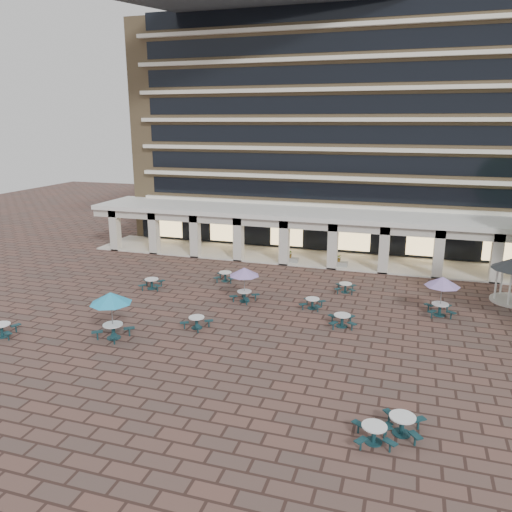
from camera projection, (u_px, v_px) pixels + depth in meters
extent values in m
plane|color=brown|center=(268.00, 318.00, 31.82)|extent=(120.00, 120.00, 0.00)
cube|color=#917752|center=(336.00, 133.00, 52.43)|extent=(40.00, 15.00, 22.00)
cube|color=silver|center=(320.00, 205.00, 46.99)|extent=(36.80, 0.50, 0.35)
cube|color=black|center=(321.00, 191.00, 46.86)|extent=(35.20, 0.05, 1.60)
cube|color=silver|center=(321.00, 178.00, 46.31)|extent=(36.80, 0.50, 0.35)
cube|color=black|center=(322.00, 163.00, 46.18)|extent=(35.20, 0.05, 1.60)
cube|color=silver|center=(322.00, 149.00, 45.63)|extent=(36.80, 0.50, 0.35)
cube|color=black|center=(323.00, 134.00, 45.50)|extent=(35.20, 0.05, 1.60)
cube|color=silver|center=(323.00, 120.00, 44.95)|extent=(36.80, 0.50, 0.35)
cube|color=black|center=(324.00, 105.00, 44.82)|extent=(35.20, 0.05, 1.60)
cube|color=silver|center=(324.00, 89.00, 44.27)|extent=(36.80, 0.50, 0.35)
cube|color=black|center=(325.00, 74.00, 44.15)|extent=(35.20, 0.05, 1.60)
cube|color=silver|center=(325.00, 58.00, 43.59)|extent=(36.80, 0.50, 0.35)
cube|color=black|center=(326.00, 42.00, 43.47)|extent=(35.20, 0.05, 1.60)
cube|color=silver|center=(327.00, 26.00, 42.92)|extent=(36.80, 0.50, 0.35)
cube|color=black|center=(328.00, 10.00, 42.79)|extent=(35.20, 0.05, 1.60)
cube|color=white|center=(315.00, 213.00, 44.53)|extent=(42.00, 6.60, 0.40)
cube|color=beige|center=(308.00, 224.00, 42.03)|extent=(42.00, 0.30, 0.90)
cube|color=black|center=(319.00, 233.00, 47.65)|extent=(38.00, 0.15, 3.20)
cube|color=beige|center=(313.00, 258.00, 45.61)|extent=(42.00, 6.00, 0.12)
cube|color=beige|center=(115.00, 230.00, 48.23)|extent=(0.80, 0.80, 4.00)
cube|color=beige|center=(154.00, 233.00, 47.00)|extent=(0.80, 0.80, 4.00)
cube|color=beige|center=(195.00, 236.00, 45.78)|extent=(0.80, 0.80, 4.00)
cube|color=beige|center=(239.00, 239.00, 44.55)|extent=(0.80, 0.80, 4.00)
cube|color=beige|center=(284.00, 242.00, 43.33)|extent=(0.80, 0.80, 4.00)
cube|color=beige|center=(333.00, 246.00, 42.10)|extent=(0.80, 0.80, 4.00)
cube|color=beige|center=(384.00, 249.00, 40.88)|extent=(0.80, 0.80, 4.00)
cube|color=beige|center=(439.00, 253.00, 39.65)|extent=(0.80, 0.80, 4.00)
cube|color=beige|center=(497.00, 258.00, 38.42)|extent=(0.80, 0.80, 4.00)
cube|color=#FFD88C|center=(168.00, 226.00, 52.20)|extent=(3.20, 0.08, 2.40)
cube|color=#FFD88C|center=(225.00, 229.00, 50.35)|extent=(3.20, 0.08, 2.40)
cube|color=#FFD88C|center=(287.00, 234.00, 48.49)|extent=(3.20, 0.08, 2.40)
cube|color=#FFD88C|center=(353.00, 238.00, 46.63)|extent=(3.20, 0.08, 2.40)
cube|color=#FFD88C|center=(425.00, 243.00, 44.77)|extent=(3.20, 0.08, 2.40)
cube|color=#FFD88C|center=(503.00, 248.00, 42.92)|extent=(3.20, 0.08, 2.40)
cylinder|color=#163842|center=(3.00, 336.00, 29.10)|extent=(0.72, 0.72, 0.04)
cylinder|color=#163842|center=(2.00, 331.00, 29.01)|extent=(0.19, 0.19, 0.68)
cylinder|color=white|center=(1.00, 324.00, 28.91)|extent=(1.04, 1.04, 0.05)
cube|color=#163842|center=(15.00, 325.00, 29.58)|extent=(0.49, 0.64, 0.05)
cylinder|color=#163842|center=(16.00, 329.00, 29.64)|extent=(0.08, 0.08, 0.43)
cube|color=#163842|center=(8.00, 333.00, 28.48)|extent=(0.64, 0.49, 0.05)
cylinder|color=#163842|center=(8.00, 337.00, 28.54)|extent=(0.08, 0.08, 0.43)
cylinder|color=#163842|center=(197.00, 328.00, 30.31)|extent=(0.67, 0.67, 0.04)
cylinder|color=#163842|center=(197.00, 323.00, 30.23)|extent=(0.17, 0.17, 0.63)
cylinder|color=white|center=(197.00, 317.00, 30.13)|extent=(0.95, 0.95, 0.05)
cube|color=#163842|center=(209.00, 321.00, 30.35)|extent=(0.59, 0.49, 0.05)
cylinder|color=#163842|center=(209.00, 324.00, 30.41)|extent=(0.08, 0.08, 0.40)
cube|color=#163842|center=(196.00, 317.00, 30.91)|extent=(0.49, 0.59, 0.05)
cylinder|color=#163842|center=(196.00, 320.00, 30.96)|extent=(0.08, 0.08, 0.40)
cube|color=#163842|center=(184.00, 323.00, 30.06)|extent=(0.59, 0.49, 0.05)
cylinder|color=#163842|center=(184.00, 326.00, 30.11)|extent=(0.08, 0.08, 0.40)
cube|color=#163842|center=(198.00, 326.00, 29.50)|extent=(0.49, 0.59, 0.05)
cylinder|color=#163842|center=(198.00, 330.00, 29.56)|extent=(0.08, 0.08, 0.40)
cylinder|color=#163842|center=(373.00, 442.00, 19.51)|extent=(0.69, 0.69, 0.04)
cylinder|color=#163842|center=(374.00, 435.00, 19.43)|extent=(0.18, 0.18, 0.65)
cylinder|color=white|center=(374.00, 426.00, 19.33)|extent=(0.99, 0.99, 0.05)
cube|color=#163842|center=(386.00, 425.00, 19.86)|extent=(0.53, 0.61, 0.05)
cylinder|color=#163842|center=(386.00, 430.00, 19.92)|extent=(0.08, 0.08, 0.42)
cube|color=#163842|center=(359.00, 423.00, 19.98)|extent=(0.61, 0.53, 0.05)
cylinder|color=#163842|center=(358.00, 428.00, 20.04)|extent=(0.08, 0.08, 0.42)
cube|color=#163842|center=(361.00, 440.00, 18.94)|extent=(0.53, 0.61, 0.05)
cylinder|color=#163842|center=(361.00, 445.00, 19.00)|extent=(0.08, 0.08, 0.42)
cube|color=#163842|center=(390.00, 442.00, 18.82)|extent=(0.61, 0.53, 0.05)
cylinder|color=#163842|center=(390.00, 447.00, 18.88)|extent=(0.08, 0.08, 0.42)
cylinder|color=#163842|center=(401.00, 433.00, 20.04)|extent=(0.74, 0.74, 0.04)
cylinder|color=#163842|center=(402.00, 426.00, 19.96)|extent=(0.19, 0.19, 0.70)
cylinder|color=white|center=(403.00, 417.00, 19.85)|extent=(1.05, 1.05, 0.05)
cube|color=#163842|center=(419.00, 419.00, 20.22)|extent=(0.64, 0.59, 0.05)
cylinder|color=#163842|center=(418.00, 424.00, 20.28)|extent=(0.08, 0.08, 0.44)
cube|color=#163842|center=(390.00, 413.00, 20.67)|extent=(0.59, 0.64, 0.05)
cylinder|color=#163842|center=(389.00, 418.00, 20.73)|extent=(0.08, 0.08, 0.44)
cube|color=#163842|center=(385.00, 428.00, 19.64)|extent=(0.64, 0.59, 0.05)
cylinder|color=#163842|center=(384.00, 433.00, 19.70)|extent=(0.08, 0.08, 0.44)
cube|color=#163842|center=(415.00, 435.00, 19.19)|extent=(0.59, 0.64, 0.05)
cylinder|color=#163842|center=(415.00, 441.00, 19.25)|extent=(0.08, 0.08, 0.44)
cylinder|color=#163842|center=(114.00, 338.00, 28.90)|extent=(0.80, 0.80, 0.05)
cylinder|color=#163842|center=(113.00, 332.00, 28.81)|extent=(0.21, 0.21, 0.76)
cylinder|color=white|center=(113.00, 325.00, 28.69)|extent=(1.14, 1.14, 0.06)
cube|color=#163842|center=(129.00, 328.00, 29.04)|extent=(0.70, 0.62, 0.06)
cylinder|color=#163842|center=(129.00, 332.00, 29.11)|extent=(0.09, 0.09, 0.48)
cube|color=#163842|center=(113.00, 324.00, 29.60)|extent=(0.62, 0.70, 0.06)
cylinder|color=#163842|center=(113.00, 328.00, 29.67)|extent=(0.09, 0.09, 0.48)
cube|color=#163842|center=(97.00, 332.00, 28.52)|extent=(0.70, 0.62, 0.06)
cylinder|color=#163842|center=(97.00, 336.00, 28.59)|extent=(0.09, 0.09, 0.48)
cube|color=#163842|center=(114.00, 336.00, 27.96)|extent=(0.62, 0.70, 0.06)
cylinder|color=#163842|center=(114.00, 340.00, 28.03)|extent=(0.09, 0.09, 0.48)
cylinder|color=gray|center=(112.00, 316.00, 28.55)|extent=(0.06, 0.06, 2.75)
cone|color=#259BCD|center=(111.00, 298.00, 28.27)|extent=(2.40, 2.40, 0.63)
cylinder|color=#163842|center=(152.00, 288.00, 37.44)|extent=(0.71, 0.71, 0.04)
cylinder|color=#163842|center=(152.00, 284.00, 37.36)|extent=(0.18, 0.18, 0.67)
cylinder|color=white|center=(152.00, 279.00, 37.25)|extent=(1.02, 1.02, 0.05)
cube|color=#163842|center=(161.00, 281.00, 37.83)|extent=(0.54, 0.63, 0.05)
cylinder|color=#163842|center=(161.00, 284.00, 37.89)|extent=(0.08, 0.08, 0.43)
cube|color=#163842|center=(147.00, 280.00, 37.91)|extent=(0.63, 0.54, 0.05)
cylinder|color=#163842|center=(147.00, 283.00, 37.97)|extent=(0.08, 0.08, 0.43)
cube|color=#163842|center=(142.00, 285.00, 36.82)|extent=(0.54, 0.63, 0.05)
cylinder|color=#163842|center=(142.00, 288.00, 36.88)|extent=(0.08, 0.08, 0.43)
cube|color=#163842|center=(157.00, 285.00, 36.75)|extent=(0.63, 0.54, 0.05)
cylinder|color=#163842|center=(157.00, 288.00, 36.81)|extent=(0.08, 0.08, 0.43)
cylinder|color=#163842|center=(244.00, 301.00, 34.81)|extent=(0.70, 0.70, 0.04)
cylinder|color=#163842|center=(244.00, 297.00, 34.73)|extent=(0.18, 0.18, 0.66)
cylinder|color=white|center=(244.00, 291.00, 34.62)|extent=(1.00, 1.00, 0.05)
cube|color=#163842|center=(255.00, 294.00, 34.86)|extent=(0.62, 0.52, 0.05)
cylinder|color=#163842|center=(255.00, 298.00, 34.92)|extent=(0.08, 0.08, 0.42)
cube|color=#163842|center=(242.00, 292.00, 35.43)|extent=(0.52, 0.62, 0.05)
cylinder|color=#163842|center=(242.00, 295.00, 35.49)|extent=(0.08, 0.08, 0.42)
cube|color=#163842|center=(233.00, 296.00, 34.53)|extent=(0.62, 0.52, 0.05)
cylinder|color=#163842|center=(233.00, 299.00, 34.59)|extent=(0.08, 0.08, 0.42)
cube|color=#163842|center=(247.00, 299.00, 33.96)|extent=(0.52, 0.62, 0.05)
cylinder|color=#163842|center=(247.00, 302.00, 34.02)|extent=(0.08, 0.08, 0.42)
cylinder|color=gray|center=(244.00, 285.00, 34.50)|extent=(0.05, 0.05, 2.41)
cone|color=#997AC6|center=(244.00, 272.00, 34.25)|extent=(2.11, 2.11, 0.55)
cylinder|color=#163842|center=(342.00, 326.00, 30.54)|extent=(0.71, 0.71, 0.04)
cylinder|color=#163842|center=(342.00, 321.00, 30.46)|extent=(0.18, 0.18, 0.67)
cylinder|color=white|center=(342.00, 315.00, 30.36)|extent=(1.01, 1.01, 0.05)
cube|color=#163842|center=(351.00, 316.00, 30.91)|extent=(0.54, 0.62, 0.05)
cylinder|color=#163842|center=(350.00, 320.00, 30.98)|extent=(0.08, 0.08, 0.43)
cube|color=#163842|center=(332.00, 316.00, 31.02)|extent=(0.62, 0.54, 0.05)
cylinder|color=#163842|center=(332.00, 319.00, 31.08)|extent=(0.08, 0.08, 0.43)
cube|color=#163842|center=(333.00, 323.00, 29.95)|extent=(0.54, 0.62, 0.05)
cylinder|color=#163842|center=(333.00, 326.00, 30.01)|extent=(0.08, 0.08, 0.43)
cube|color=#163842|center=(352.00, 323.00, 29.84)|extent=(0.62, 0.54, 0.05)
cylinder|color=#163842|center=(352.00, 327.00, 29.90)|extent=(0.08, 0.08, 0.43)
cylinder|color=#163842|center=(225.00, 281.00, 39.21)|extent=(0.69, 0.69, 0.04)
cylinder|color=#163842|center=(225.00, 277.00, 39.13)|extent=(0.18, 0.18, 0.65)
cylinder|color=white|center=(225.00, 272.00, 39.03)|extent=(0.99, 0.99, 0.05)
cube|color=#163842|center=(234.00, 274.00, 39.54)|extent=(0.55, 0.60, 0.05)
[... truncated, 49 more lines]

